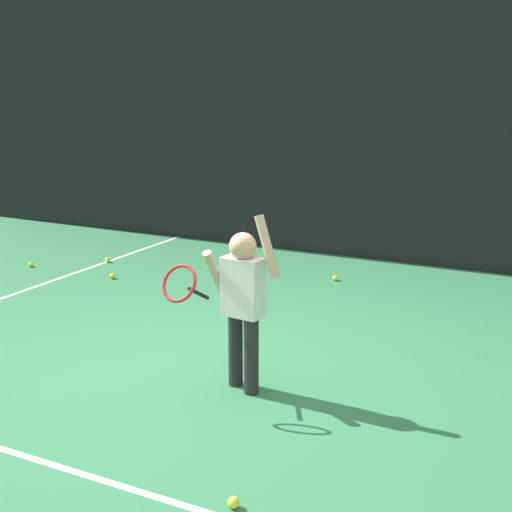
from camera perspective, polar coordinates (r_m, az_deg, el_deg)
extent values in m
plane|color=#2D7247|center=(5.81, -4.46, -8.96)|extent=(20.00, 20.00, 0.00)
cube|color=white|center=(4.60, -15.91, -15.97)|extent=(9.00, 0.05, 0.00)
cube|color=white|center=(8.26, -18.08, -2.62)|extent=(0.05, 9.00, 0.00)
cube|color=black|center=(9.16, 9.12, 11.15)|extent=(13.26, 0.08, 3.69)
cylinder|color=slate|center=(10.08, -2.76, 11.97)|extent=(0.09, 0.09, 3.84)
cylinder|color=#232326|center=(5.38, -1.67, -7.51)|extent=(0.11, 0.11, 0.58)
cylinder|color=#232326|center=(5.24, -0.39, -8.10)|extent=(0.11, 0.11, 0.58)
cube|color=white|center=(5.14, -1.06, -2.52)|extent=(0.31, 0.20, 0.44)
sphere|color=tan|center=(5.06, -1.07, 0.80)|extent=(0.20, 0.20, 0.20)
cylinder|color=tan|center=(4.98, 0.92, 0.75)|extent=(0.21, 0.09, 0.46)
cylinder|color=tan|center=(5.18, -3.22, -1.62)|extent=(0.10, 0.29, 0.43)
cylinder|color=black|center=(5.16, -4.67, -3.03)|extent=(0.05, 0.24, 0.15)
torus|color=red|center=(4.96, -6.22, -2.21)|extent=(0.30, 0.19, 0.26)
sphere|color=#CCE033|center=(8.47, -11.52, -1.60)|extent=(0.07, 0.07, 0.07)
sphere|color=#CCE033|center=(8.27, 6.42, -1.77)|extent=(0.07, 0.07, 0.07)
sphere|color=#CCE033|center=(9.25, -11.88, -0.30)|extent=(0.07, 0.07, 0.07)
sphere|color=#CCE033|center=(9.27, -17.72, -0.64)|extent=(0.07, 0.07, 0.07)
sphere|color=#CCE033|center=(4.06, -1.84, -19.28)|extent=(0.07, 0.07, 0.07)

